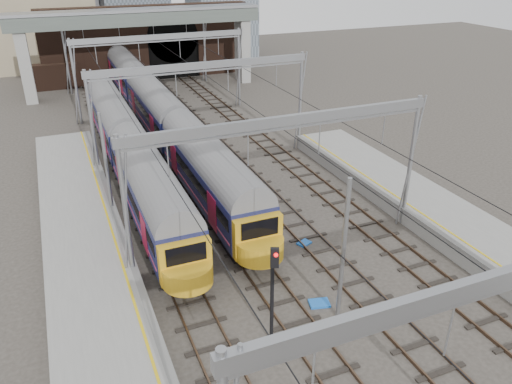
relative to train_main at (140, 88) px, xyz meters
name	(u,v)px	position (x,y,z in m)	size (l,w,h in m)	color
ground	(362,344)	(2.00, -37.70, -2.43)	(160.00, 160.00, 0.00)	#38332D
platform_left	(109,363)	(-8.18, -35.20, -1.87)	(4.32, 55.00, 1.12)	gray
tracks	(238,198)	(2.00, -22.70, -2.40)	(14.40, 80.00, 0.22)	#4C3828
overhead_line	(205,81)	(2.00, -16.22, 4.14)	(16.80, 80.00, 8.00)	gray
retaining_wall	(144,45)	(3.40, 14.23, 1.91)	(28.00, 2.75, 9.00)	black
overbridge	(139,27)	(2.00, 8.30, 4.84)	(28.00, 3.00, 9.25)	gray
train_main	(140,88)	(0.00, 0.00, 0.00)	(2.70, 62.37, 4.67)	black
train_second	(129,149)	(-4.00, -16.84, -0.06)	(2.61, 30.18, 4.55)	black
signal_near_left	(273,284)	(-1.49, -36.06, 0.61)	(0.38, 0.47, 4.81)	black
equip_cover_a	(319,303)	(1.62, -34.66, -2.37)	(0.96, 0.68, 0.11)	blue
equip_cover_b	(304,243)	(3.48, -29.56, -2.38)	(0.77, 0.54, 0.09)	blue
equip_cover_c	(460,292)	(8.49, -36.55, -2.37)	(0.86, 0.61, 0.10)	blue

